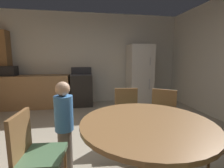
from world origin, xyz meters
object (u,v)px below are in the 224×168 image
Objects in this scene: refrigerator at (140,74)px; chair_northeast at (162,114)px; dining_table at (146,136)px; microwave at (7,71)px; chair_north at (127,112)px; oven_range at (82,89)px; person_child at (64,124)px; chair_west at (34,151)px.

refrigerator is 2.50m from chair_northeast.
chair_northeast reaches higher than dining_table.
microwave reaches higher than chair_north.
microwave is 0.51× the size of chair_northeast.
oven_range is 1.78m from refrigerator.
oven_range is 2.01m from microwave.
refrigerator is 3.47m from dining_table.
chair_northeast is (3.20, -2.47, -0.53)m from microwave.
person_child is (-0.83, 0.53, -0.03)m from dining_table.
chair_north reaches higher than dining_table.
microwave is at bearing -92.30° from chair_northeast.
chair_west is (1.53, -3.23, -0.53)m from microwave.
person_child is at bearing -124.77° from refrigerator.
oven_range is at bearing -117.54° from chair_northeast.
person_child is (-1.91, -2.75, -0.30)m from refrigerator.
chair_northeast is (1.26, -2.47, 0.03)m from oven_range.
chair_northeast is at bearing -62.95° from oven_range.
oven_range reaches higher than chair_west.
oven_range is at bearing 178.23° from refrigerator.
person_child is (-0.18, -2.81, 0.11)m from oven_range.
refrigerator is at bearing 71.73° from dining_table.
person_child is (0.22, 0.43, 0.08)m from chair_west.
person_child is at bearing 67.86° from chair_west.
person_child is at bearing -93.57° from oven_range.
chair_north is (0.75, -2.28, 0.03)m from oven_range.
chair_west and chair_northeast have the same top height.
dining_table is 0.98m from person_child.
refrigerator is at bearing 161.36° from chair_north.
dining_table is 1.06m from chair_north.
dining_table is at bearing -0.00° from chair_northeast.
refrigerator is (1.74, -0.05, 0.41)m from oven_range.
dining_table is (2.58, -3.33, -0.42)m from microwave.
chair_west is at bearing 174.60° from dining_table.
refrigerator is 4.00× the size of microwave.
oven_range reaches higher than person_child.
chair_west is 0.80× the size of person_child.
refrigerator reaches higher than dining_table.
refrigerator is at bearing 87.83° from person_child.
refrigerator is at bearing -155.62° from chair_northeast.
person_child is at bearing -55.26° from chair_north.
chair_west is 1.83m from chair_northeast.
oven_range reaches higher than chair_north.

